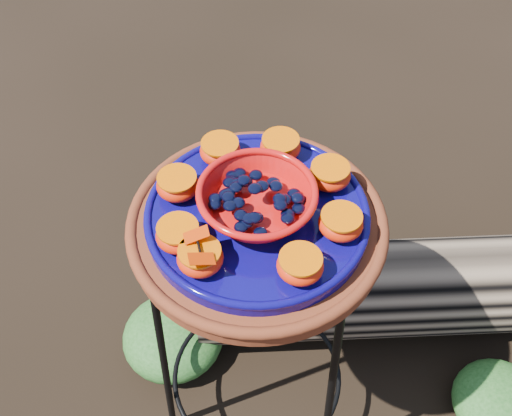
% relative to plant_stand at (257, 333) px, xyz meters
% --- Properties ---
extents(ground, '(60.00, 60.00, 0.00)m').
position_rel_plant_stand_xyz_m(ground, '(0.00, 0.00, -0.35)').
color(ground, black).
extents(plant_stand, '(0.44, 0.44, 0.70)m').
position_rel_plant_stand_xyz_m(plant_stand, '(0.00, 0.00, 0.00)').
color(plant_stand, black).
rests_on(plant_stand, ground).
extents(terracotta_saucer, '(0.44, 0.44, 0.04)m').
position_rel_plant_stand_xyz_m(terracotta_saucer, '(0.00, 0.00, 0.37)').
color(terracotta_saucer, maroon).
rests_on(terracotta_saucer, plant_stand).
extents(cobalt_plate, '(0.38, 0.38, 0.03)m').
position_rel_plant_stand_xyz_m(cobalt_plate, '(0.00, 0.00, 0.40)').
color(cobalt_plate, '#09063A').
rests_on(cobalt_plate, terracotta_saucer).
extents(red_bowl, '(0.19, 0.19, 0.05)m').
position_rel_plant_stand_xyz_m(red_bowl, '(0.00, 0.00, 0.44)').
color(red_bowl, red).
rests_on(red_bowl, cobalt_plate).
extents(glass_gems, '(0.15, 0.15, 0.03)m').
position_rel_plant_stand_xyz_m(glass_gems, '(0.00, 0.00, 0.48)').
color(glass_gems, black).
rests_on(glass_gems, red_bowl).
extents(orange_half_0, '(0.07, 0.07, 0.04)m').
position_rel_plant_stand_xyz_m(orange_half_0, '(-0.06, -0.13, 0.43)').
color(orange_half_0, '#C81100').
rests_on(orange_half_0, cobalt_plate).
extents(orange_half_1, '(0.07, 0.07, 0.04)m').
position_rel_plant_stand_xyz_m(orange_half_1, '(0.09, -0.11, 0.43)').
color(orange_half_1, '#C81100').
rests_on(orange_half_1, cobalt_plate).
extents(orange_half_2, '(0.07, 0.07, 0.04)m').
position_rel_plant_stand_xyz_m(orange_half_2, '(0.14, -0.01, 0.43)').
color(orange_half_2, '#C81100').
rests_on(orange_half_2, cobalt_plate).
extents(orange_half_3, '(0.07, 0.07, 0.04)m').
position_rel_plant_stand_xyz_m(orange_half_3, '(0.11, 0.09, 0.43)').
color(orange_half_3, '#C81100').
rests_on(orange_half_3, cobalt_plate).
extents(orange_half_4, '(0.07, 0.07, 0.04)m').
position_rel_plant_stand_xyz_m(orange_half_4, '(0.01, 0.14, 0.43)').
color(orange_half_4, '#C81100').
rests_on(orange_half_4, cobalt_plate).
extents(orange_half_5, '(0.07, 0.07, 0.04)m').
position_rel_plant_stand_xyz_m(orange_half_5, '(-0.09, 0.11, 0.43)').
color(orange_half_5, '#C81100').
rests_on(orange_half_5, cobalt_plate).
extents(orange_half_6, '(0.07, 0.07, 0.04)m').
position_rel_plant_stand_xyz_m(orange_half_6, '(-0.14, 0.01, 0.43)').
color(orange_half_6, '#C81100').
rests_on(orange_half_6, cobalt_plate).
extents(orange_half_7, '(0.07, 0.07, 0.04)m').
position_rel_plant_stand_xyz_m(orange_half_7, '(-0.11, -0.09, 0.43)').
color(orange_half_7, '#C81100').
rests_on(orange_half_7, cobalt_plate).
extents(butterfly, '(0.10, 0.09, 0.02)m').
position_rel_plant_stand_xyz_m(butterfly, '(-0.06, -0.13, 0.46)').
color(butterfly, '#B92800').
rests_on(butterfly, orange_half_0).
extents(driftwood_log, '(1.46, 0.75, 0.26)m').
position_rel_plant_stand_xyz_m(driftwood_log, '(0.47, 0.39, -0.22)').
color(driftwood_log, black).
rests_on(driftwood_log, ground).
extents(foliage_left, '(0.27, 0.27, 0.14)m').
position_rel_plant_stand_xyz_m(foliage_left, '(-0.25, 0.09, -0.28)').
color(foliage_left, '#164313').
rests_on(foliage_left, ground).
extents(foliage_right, '(0.24, 0.24, 0.12)m').
position_rel_plant_stand_xyz_m(foliage_right, '(0.60, 0.12, -0.29)').
color(foliage_right, '#164313').
rests_on(foliage_right, ground).
extents(foliage_back, '(0.32, 0.32, 0.16)m').
position_rel_plant_stand_xyz_m(foliage_back, '(-0.17, 0.60, -0.27)').
color(foliage_back, '#164313').
rests_on(foliage_back, ground).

